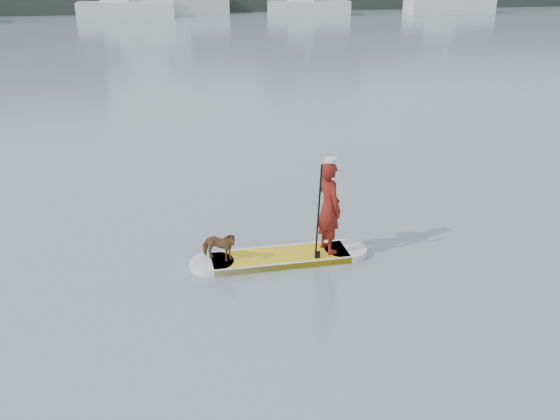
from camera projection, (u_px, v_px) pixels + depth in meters
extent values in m
plane|color=slate|center=(92.00, 257.00, 11.55)|extent=(140.00, 140.00, 0.00)
cube|color=yellow|center=(280.00, 257.00, 11.41)|extent=(2.51, 0.82, 0.12)
cylinder|color=silver|center=(212.00, 264.00, 11.16)|extent=(0.80, 0.80, 0.12)
cylinder|color=silver|center=(345.00, 251.00, 11.65)|extent=(0.80, 0.80, 0.12)
cube|color=silver|center=(276.00, 249.00, 11.74)|extent=(2.50, 0.08, 0.12)
cube|color=silver|center=(284.00, 267.00, 11.07)|extent=(2.50, 0.08, 0.12)
imported|color=maroon|center=(329.00, 207.00, 11.23)|extent=(0.55, 0.71, 1.71)
cylinder|color=silver|center=(330.00, 160.00, 10.89)|extent=(0.22, 0.22, 0.07)
imported|color=#54331D|center=(219.00, 246.00, 11.06)|extent=(0.72, 0.54, 0.56)
cylinder|color=black|center=(318.00, 213.00, 10.91)|extent=(0.04, 0.30, 1.89)
cube|color=black|center=(317.00, 259.00, 11.26)|extent=(0.10, 0.02, 0.32)
cube|color=silver|center=(126.00, 10.00, 53.34)|extent=(8.18, 2.81, 1.35)
cube|color=silver|center=(309.00, 8.00, 55.52)|extent=(7.21, 2.58, 1.25)
cube|color=silver|center=(449.00, 6.00, 57.40)|extent=(8.23, 2.61, 1.30)
cube|color=silver|center=(165.00, 4.00, 56.05)|extent=(11.45, 5.18, 1.81)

